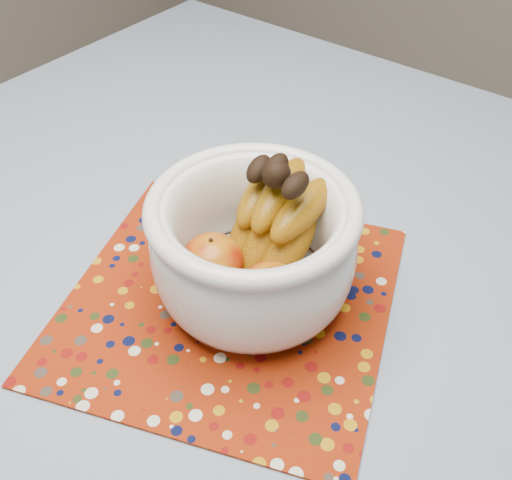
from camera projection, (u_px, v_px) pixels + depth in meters
table at (226, 297)px, 0.88m from camera, size 1.20×1.20×0.75m
tablecloth at (224, 257)px, 0.82m from camera, size 1.32×1.32×0.01m
placemat at (229, 300)px, 0.76m from camera, size 0.50×0.50×0.00m
fruit_bowl at (258, 239)px, 0.71m from camera, size 0.25×0.25×0.19m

